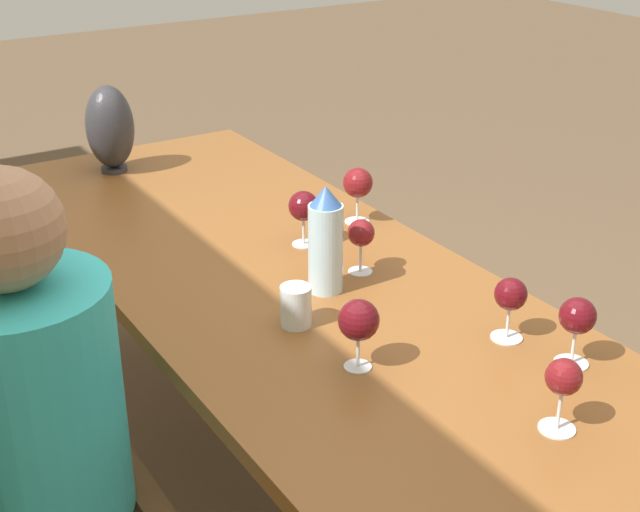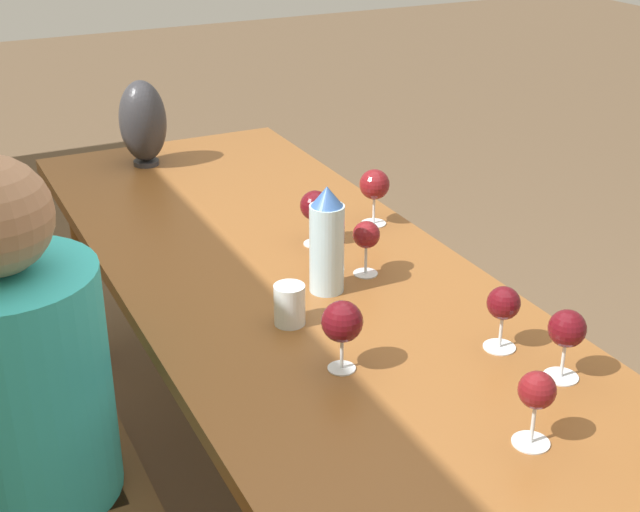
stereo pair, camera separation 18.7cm
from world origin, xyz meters
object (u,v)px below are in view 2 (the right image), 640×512
object	(u,v)px
wine_glass_0	(567,330)
wine_glass_5	(366,236)
wine_glass_1	(537,393)
wine_glass_2	(374,186)
wine_glass_4	(342,322)
wine_glass_6	(503,305)
person_near	(33,416)
water_bottle	(327,241)
water_tumbler	(290,305)
vase	(143,122)
wine_glass_3	(315,207)

from	to	relation	value
wine_glass_0	wine_glass_5	world-z (taller)	wine_glass_0
wine_glass_1	wine_glass_2	size ratio (longest dim) A/B	0.91
wine_glass_4	wine_glass_5	xyz separation A→B (m)	(0.35, -0.25, -0.01)
wine_glass_6	wine_glass_4	bearing A→B (deg)	77.79
person_near	water_bottle	bearing A→B (deg)	-85.78
water_bottle	wine_glass_1	world-z (taller)	water_bottle
water_tumbler	wine_glass_2	xyz separation A→B (m)	(0.40, -0.43, 0.07)
wine_glass_1	wine_glass_2	xyz separation A→B (m)	(0.97, -0.23, 0.01)
vase	wine_glass_6	bearing A→B (deg)	-167.09
vase	wine_glass_4	xyz separation A→B (m)	(-1.37, -0.00, -0.04)
wine_glass_6	wine_glass_3	bearing A→B (deg)	10.12
water_bottle	wine_glass_3	distance (m)	0.26
wine_glass_0	wine_glass_4	xyz separation A→B (m)	(0.22, 0.37, 0.00)
water_bottle	wine_glass_2	size ratio (longest dim) A/B	1.65
person_near	wine_glass_4	bearing A→B (deg)	-115.43
water_bottle	wine_glass_4	world-z (taller)	water_bottle
water_tumbler	wine_glass_6	xyz separation A→B (m)	(-0.28, -0.35, 0.05)
wine_glass_1	wine_glass_5	size ratio (longest dim) A/B	1.04
wine_glass_4	wine_glass_1	bearing A→B (deg)	-152.77
wine_glass_1	person_near	distance (m)	1.00
water_tumbler	wine_glass_0	bearing A→B (deg)	-138.01
water_bottle	water_tumbler	distance (m)	0.19
wine_glass_3	wine_glass_0	bearing A→B (deg)	-168.88
vase	wine_glass_4	world-z (taller)	vase
water_bottle	wine_glass_5	bearing A→B (deg)	-74.21
wine_glass_5	water_tumbler	bearing A→B (deg)	118.01
water_bottle	wine_glass_0	world-z (taller)	water_bottle
wine_glass_0	wine_glass_5	bearing A→B (deg)	12.03
wine_glass_3	wine_glass_5	world-z (taller)	wine_glass_3
wine_glass_4	wine_glass_6	bearing A→B (deg)	-102.21
water_tumbler	wine_glass_2	size ratio (longest dim) A/B	0.59
vase	wine_glass_2	world-z (taller)	vase
wine_glass_6	vase	bearing A→B (deg)	12.91
water_bottle	wine_glass_1	distance (m)	0.68
wine_glass_1	wine_glass_6	bearing A→B (deg)	-26.90
wine_glass_0	water_tumbler	bearing A→B (deg)	41.99
wine_glass_3	vase	bearing A→B (deg)	15.08
vase	wine_glass_1	bearing A→B (deg)	-173.89
vase	wine_glass_2	size ratio (longest dim) A/B	1.77
water_bottle	person_near	world-z (taller)	person_near
water_bottle	wine_glass_2	xyz separation A→B (m)	(0.30, -0.29, -0.01)
wine_glass_5	person_near	xyz separation A→B (m)	(-0.09, 0.81, -0.21)
wine_glass_1	wine_glass_3	size ratio (longest dim) A/B	0.97
wine_glass_1	wine_glass_0	bearing A→B (deg)	-52.46
vase	wine_glass_0	xyz separation A→B (m)	(-1.58, -0.37, -0.04)
water_tumbler	wine_glass_2	bearing A→B (deg)	-47.08
vase	wine_glass_3	world-z (taller)	vase
wine_glass_2	wine_glass_6	xyz separation A→B (m)	(-0.69, 0.09, -0.01)
water_tumbler	wine_glass_1	xyz separation A→B (m)	(-0.57, -0.20, 0.06)
wine_glass_3	wine_glass_5	size ratio (longest dim) A/B	1.07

